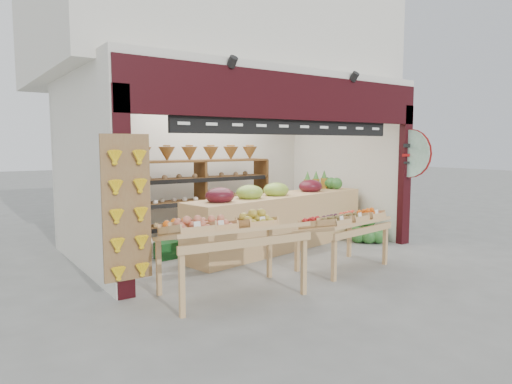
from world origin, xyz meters
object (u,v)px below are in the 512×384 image
(watermelon_pile, at_px, (368,232))
(display_table_left, at_px, (220,230))
(display_table_right, at_px, (343,222))
(refrigerator, at_px, (119,195))
(back_shelving, at_px, (201,181))
(mid_counter, at_px, (279,219))
(cardboard_stack, at_px, (148,246))

(watermelon_pile, bearing_deg, display_table_left, -164.82)
(display_table_left, relative_size, display_table_right, 1.20)
(refrigerator, height_order, display_table_left, refrigerator)
(display_table_left, bearing_deg, back_shelving, 65.89)
(watermelon_pile, bearing_deg, refrigerator, 150.74)
(refrigerator, distance_m, display_table_right, 4.15)
(back_shelving, height_order, display_table_left, back_shelving)
(mid_counter, distance_m, display_table_left, 2.78)
(cardboard_stack, xyz_separation_m, display_table_right, (2.30, -2.22, 0.50))
(mid_counter, distance_m, display_table_right, 1.63)
(mid_counter, relative_size, display_table_left, 2.20)
(back_shelving, bearing_deg, display_table_right, -76.30)
(mid_counter, bearing_deg, refrigerator, 142.96)
(cardboard_stack, relative_size, display_table_right, 0.63)
(back_shelving, distance_m, mid_counter, 1.87)
(back_shelving, distance_m, display_table_left, 3.53)
(refrigerator, height_order, mid_counter, refrigerator)
(back_shelving, distance_m, watermelon_pile, 3.49)
(display_table_left, xyz_separation_m, watermelon_pile, (4.02, 1.09, -0.65))
(display_table_left, xyz_separation_m, display_table_right, (2.21, 0.02, -0.12))
(back_shelving, xyz_separation_m, refrigerator, (-1.58, 0.22, -0.20))
(back_shelving, relative_size, watermelon_pile, 4.03)
(cardboard_stack, relative_size, watermelon_pile, 1.29)
(display_table_left, bearing_deg, watermelon_pile, 15.18)
(refrigerator, xyz_separation_m, cardboard_stack, (0.05, -1.19, -0.76))
(back_shelving, xyz_separation_m, mid_counter, (0.79, -1.57, -0.65))
(cardboard_stack, bearing_deg, mid_counter, -14.49)
(back_shelving, height_order, mid_counter, back_shelving)
(back_shelving, height_order, display_table_right, back_shelving)
(cardboard_stack, relative_size, display_table_left, 0.53)
(back_shelving, distance_m, display_table_right, 3.31)
(back_shelving, relative_size, refrigerator, 1.54)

